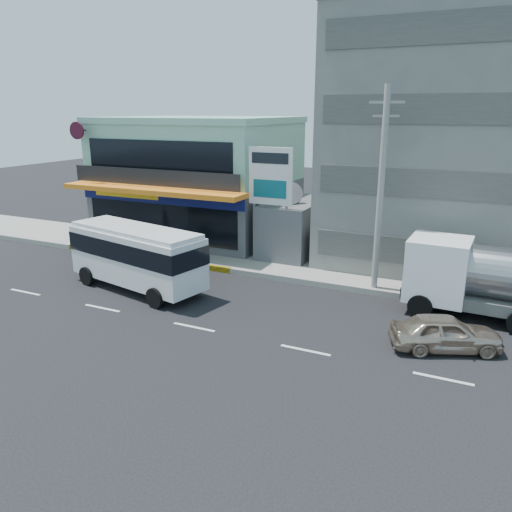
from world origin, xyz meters
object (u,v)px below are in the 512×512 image
(satellite_dish, at_px, (290,202))
(utility_pole_near, at_px, (381,191))
(tanker_truck, at_px, (502,281))
(concrete_building, at_px, (482,144))
(motorcycle_rider, at_px, (125,247))
(shop_building, at_px, (200,181))
(sedan, at_px, (446,333))
(minibus, at_px, (136,253))
(billboard, at_px, (270,183))

(satellite_dish, bearing_deg, utility_pole_near, -30.96)
(tanker_truck, bearing_deg, concrete_building, 100.54)
(satellite_dish, distance_m, motorcycle_rider, 10.44)
(shop_building, relative_size, sedan, 3.00)
(minibus, distance_m, sedan, 14.95)
(concrete_building, xyz_separation_m, tanker_truck, (1.63, -8.77, -5.18))
(concrete_building, relative_size, satellite_dish, 10.67)
(utility_pole_near, height_order, sedan, utility_pole_near)
(satellite_dish, distance_m, tanker_truck, 12.69)
(shop_building, bearing_deg, motorcycle_rider, -99.02)
(minibus, relative_size, tanker_truck, 0.93)
(concrete_building, distance_m, tanker_truck, 10.32)
(satellite_dish, height_order, billboard, billboard)
(satellite_dish, xyz_separation_m, utility_pole_near, (6.00, -3.60, 1.57))
(billboard, relative_size, sedan, 1.67)
(billboard, relative_size, utility_pole_near, 0.69)
(concrete_building, xyz_separation_m, billboard, (-10.50, -5.80, -2.07))
(utility_pole_near, xyz_separation_m, minibus, (-11.09, -4.57, -3.22))
(minibus, bearing_deg, utility_pole_near, 22.40)
(concrete_building, distance_m, billboard, 12.17)
(minibus, xyz_separation_m, motorcycle_rider, (-4.05, 3.97, -1.18))
(concrete_building, distance_m, utility_pole_near, 8.79)
(minibus, bearing_deg, tanker_truck, 11.50)
(shop_building, distance_m, motorcycle_rider, 7.93)
(shop_building, xyz_separation_m, billboard, (7.50, -4.75, 0.93))
(tanker_truck, bearing_deg, shop_building, 158.55)
(concrete_building, height_order, sedan, concrete_building)
(minibus, bearing_deg, sedan, -1.88)
(billboard, relative_size, minibus, 0.85)
(shop_building, distance_m, billboard, 8.92)
(sedan, bearing_deg, shop_building, 34.45)
(billboard, height_order, motorcycle_rider, billboard)
(sedan, relative_size, motorcycle_rider, 1.81)
(billboard, xyz_separation_m, utility_pole_near, (6.50, -1.80, 0.22))
(utility_pole_near, xyz_separation_m, motorcycle_rider, (-15.13, -0.60, -4.40))
(shop_building, height_order, minibus, shop_building)
(utility_pole_near, bearing_deg, concrete_building, 62.24)
(utility_pole_near, distance_m, minibus, 12.42)
(satellite_dish, relative_size, billboard, 0.22)
(shop_building, distance_m, concrete_building, 18.28)
(utility_pole_near, xyz_separation_m, tanker_truck, (5.63, -1.17, -3.33))
(motorcycle_rider, bearing_deg, utility_pole_near, 2.27)
(sedan, bearing_deg, utility_pole_near, 14.49)
(sedan, bearing_deg, minibus, 65.66)
(billboard, height_order, tanker_truck, billboard)
(shop_building, distance_m, tanker_truck, 21.21)
(shop_building, xyz_separation_m, motorcycle_rider, (-1.13, -7.15, -3.24))
(satellite_dish, height_order, utility_pole_near, utility_pole_near)
(minibus, distance_m, tanker_truck, 17.06)
(billboard, bearing_deg, sedan, -33.65)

